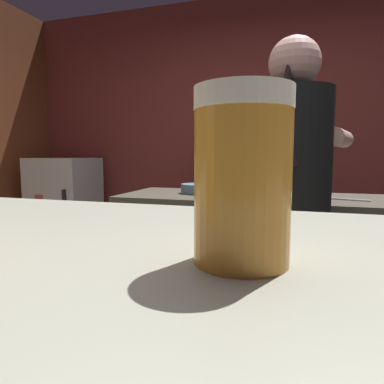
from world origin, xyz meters
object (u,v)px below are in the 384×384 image
mixing_bowl (198,189)px  pint_glass_far (242,177)px  bottle_hot_sauce (254,153)px  bottle_vinegar (211,151)px  mini_fridge (65,210)px  chefs_knife (346,199)px  bartender (290,200)px  bottle_olive_oil (257,152)px

mixing_bowl → pint_glass_far: (0.54, -1.78, 0.19)m
bottle_hot_sauce → bottle_vinegar: 0.42m
mini_fridge → bottle_hot_sauce: size_ratio=5.29×
mixing_bowl → chefs_knife: 0.85m
bartender → mixing_bowl: (-0.56, 0.49, -0.01)m
bottle_vinegar → pint_glass_far: bearing=-75.8°
bartender → chefs_knife: bearing=-20.5°
chefs_knife → bottle_hot_sauce: bottle_hot_sauce is taller
bartender → mixing_bowl: size_ratio=7.78×
chefs_knife → mixing_bowl: bearing=-169.1°
chefs_knife → bottle_hot_sauce: (-0.63, 1.22, 0.25)m
mini_fridge → bottle_hot_sauce: 2.08m
pint_glass_far → bottle_olive_oil: (-0.32, 3.02, 0.04)m
bottle_hot_sauce → bottle_olive_oil: 0.10m
bartender → bottle_hot_sauce: bartender is taller
mixing_bowl → chefs_knife: size_ratio=0.89×
mini_fridge → mixing_bowl: bearing=-29.8°
bartender → chefs_knife: 0.49m
mixing_bowl → bottle_olive_oil: 1.28m
mini_fridge → mixing_bowl: mini_fridge is taller
mixing_bowl → bottle_vinegar: bottle_vinegar is taller
chefs_knife → bottle_vinegar: bottle_vinegar is taller
mixing_bowl → bottle_vinegar: 1.23m
mini_fridge → bottle_hot_sauce: (1.99, 0.12, 0.61)m
bottle_hot_sauce → bottle_olive_oil: bearing=82.1°
bartender → chefs_knife: size_ratio=6.89×
pint_glass_far → bottle_vinegar: bearing=104.2°
mini_fridge → bottle_olive_oil: (2.00, 0.22, 0.62)m
bottle_hot_sauce → bottle_vinegar: size_ratio=0.81×
bottle_vinegar → bottle_olive_oil: (0.43, 0.06, -0.01)m
pint_glass_far → chefs_knife: bearing=80.0°
chefs_knife → mini_fridge: bearing=173.6°
mixing_bowl → bottle_vinegar: (-0.21, 1.18, 0.24)m
bartender → bottle_hot_sauce: (-0.35, 1.63, 0.21)m
chefs_knife → bottle_olive_oil: bottle_olive_oil is taller
mini_fridge → bartender: bartender is taller
pint_glass_far → bottle_hot_sauce: bearing=96.5°
bottle_vinegar → chefs_knife: bearing=-50.2°
bartender → bottle_vinegar: size_ratio=6.29×
mini_fridge → mixing_bowl: (1.78, -1.02, 0.38)m
mini_fridge → bottle_hot_sauce: bottle_hot_sauce is taller
mixing_bowl → pint_glass_far: pint_glass_far is taller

